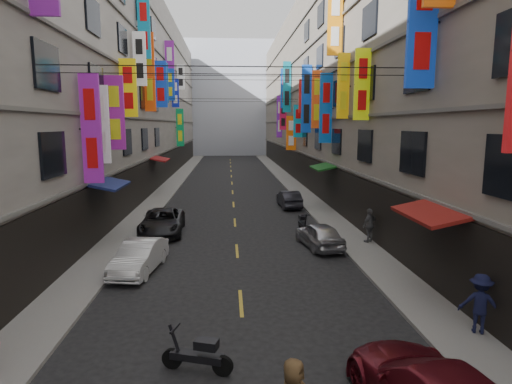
{
  "coord_description": "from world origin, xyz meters",
  "views": [
    {
      "loc": [
        -0.39,
        4.43,
        5.89
      ],
      "look_at": [
        0.25,
        14.03,
        4.38
      ],
      "focal_mm": 30.0,
      "sensor_mm": 36.0,
      "label": 1
    }
  ],
  "objects": [
    {
      "name": "car_left_far",
      "position": [
        -4.0,
        27.52,
        0.67
      ],
      "size": [
        2.39,
        4.87,
        1.33
      ],
      "primitive_type": "imported",
      "rotation": [
        0.0,
        0.0,
        0.04
      ],
      "color": "black",
      "rests_on": "ground"
    },
    {
      "name": "shop_signage",
      "position": [
        -0.09,
        34.98,
        9.17
      ],
      "size": [
        14.0,
        55.0,
        12.13
      ],
      "color": "#120EA7",
      "rests_on": "ground"
    },
    {
      "name": "scooter_far_right",
      "position": [
        3.77,
        27.55,
        0.44
      ],
      "size": [
        0.5,
        1.8,
        1.14
      ],
      "rotation": [
        0.0,
        0.0,
        3.21
      ],
      "color": "black",
      "rests_on": "ground"
    },
    {
      "name": "overhead_cables",
      "position": [
        0.0,
        30.0,
        8.8
      ],
      "size": [
        14.0,
        38.04,
        1.24
      ],
      "color": "black",
      "rests_on": "ground"
    },
    {
      "name": "car_left_mid",
      "position": [
        -4.0,
        21.35,
        0.63
      ],
      "size": [
        1.89,
        3.99,
        1.26
      ],
      "primitive_type": "imported",
      "rotation": [
        0.0,
        0.0,
        -0.15
      ],
      "color": "silver",
      "rests_on": "ground"
    },
    {
      "name": "sidewalk_right",
      "position": [
        6.0,
        42.0,
        0.06
      ],
      "size": [
        2.0,
        90.0,
        0.12
      ],
      "primitive_type": "cube",
      "color": "slate",
      "rests_on": "ground"
    },
    {
      "name": "building_row_right",
      "position": [
        11.99,
        42.0,
        9.49
      ],
      "size": [
        10.14,
        90.0,
        19.0
      ],
      "color": "gray",
      "rests_on": "ground"
    },
    {
      "name": "street_awnings",
      "position": [
        -1.26,
        26.0,
        3.0
      ],
      "size": [
        13.99,
        35.2,
        0.41
      ],
      "color": "#124523",
      "rests_on": "ground"
    },
    {
      "name": "building_row_left",
      "position": [
        -11.99,
        42.0,
        9.49
      ],
      "size": [
        10.14,
        90.0,
        19.0
      ],
      "color": "gray",
      "rests_on": "ground"
    },
    {
      "name": "pedestrian_rfar",
      "position": [
        6.6,
        24.7,
        0.98
      ],
      "size": [
        1.15,
        1.04,
        1.71
      ],
      "primitive_type": "imported",
      "rotation": [
        0.0,
        0.0,
        3.75
      ],
      "color": "#5D5E60",
      "rests_on": "sidewalk_right"
    },
    {
      "name": "car_right_far",
      "position": [
        4.0,
        34.65,
        0.61
      ],
      "size": [
        1.48,
        3.77,
        1.22
      ],
      "primitive_type": "imported",
      "rotation": [
        0.0,
        0.0,
        3.19
      ],
      "color": "#282830",
      "rests_on": "ground"
    },
    {
      "name": "pedestrian_rnear",
      "position": [
        6.6,
        15.29,
        0.97
      ],
      "size": [
        1.24,
        1.0,
        1.7
      ],
      "primitive_type": "imported",
      "rotation": [
        0.0,
        0.0,
        2.67
      ],
      "color": "black",
      "rests_on": "sidewalk_right"
    },
    {
      "name": "car_right_mid",
      "position": [
        4.0,
        24.32,
        0.63
      ],
      "size": [
        2.06,
        3.86,
        1.25
      ],
      "primitive_type": "imported",
      "rotation": [
        0.0,
        0.0,
        3.31
      ],
      "color": "#B9B8BE",
      "rests_on": "ground"
    },
    {
      "name": "lane_markings",
      "position": [
        0.0,
        39.0,
        0.0
      ],
      "size": [
        0.12,
        80.2,
        0.01
      ],
      "color": "gold",
      "rests_on": "ground"
    },
    {
      "name": "scooter_crossing",
      "position": [
        -1.15,
        14.01,
        0.44
      ],
      "size": [
        1.75,
        0.76,
        1.14
      ],
      "rotation": [
        0.0,
        0.0,
        1.26
      ],
      "color": "black",
      "rests_on": "ground"
    },
    {
      "name": "sidewalk_left",
      "position": [
        -6.0,
        42.0,
        0.06
      ],
      "size": [
        2.0,
        90.0,
        0.12
      ],
      "primitive_type": "cube",
      "color": "slate",
      "rests_on": "ground"
    },
    {
      "name": "haze_block",
      "position": [
        0.0,
        92.0,
        11.0
      ],
      "size": [
        18.0,
        8.0,
        22.0
      ],
      "primitive_type": "cube",
      "color": "#B1B6C5",
      "rests_on": "ground"
    }
  ]
}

